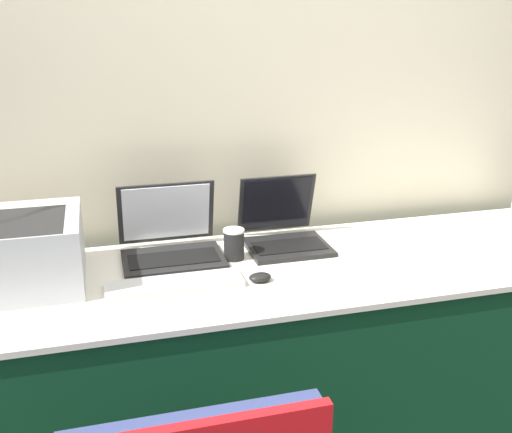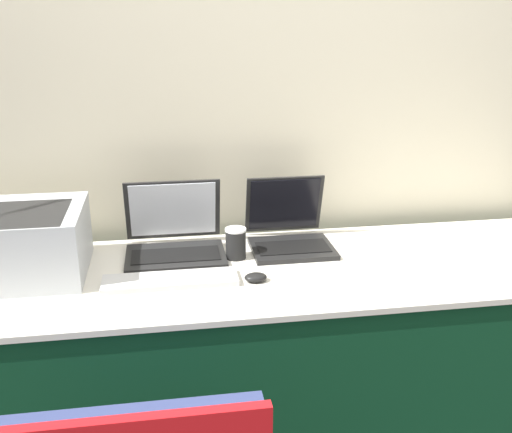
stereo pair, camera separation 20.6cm
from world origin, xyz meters
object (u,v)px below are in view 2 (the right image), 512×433
at_px(mouse, 256,277).
at_px(external_keyboard, 170,281).
at_px(laptop_right, 289,232).
at_px(printer, 17,240).
at_px(laptop_left, 175,239).
at_px(coffee_cup, 236,243).

bearing_deg(mouse, external_keyboard, 174.27).
bearing_deg(mouse, laptop_right, 59.57).
bearing_deg(printer, laptop_right, 6.98).
xyz_separation_m(laptop_left, laptop_right, (0.43, 0.01, -0.00)).
distance_m(external_keyboard, coffee_cup, 0.30).
distance_m(external_keyboard, mouse, 0.28).
bearing_deg(laptop_left, laptop_right, 1.16).
bearing_deg(mouse, printer, 166.75).
height_order(printer, mouse, printer).
bearing_deg(printer, mouse, -13.25).
distance_m(laptop_left, external_keyboard, 0.27).
distance_m(coffee_cup, mouse, 0.22).
height_order(printer, laptop_right, laptop_right).
height_order(laptop_right, coffee_cup, laptop_right).
height_order(laptop_left, laptop_right, laptop_left).
distance_m(laptop_right, external_keyboard, 0.53).
bearing_deg(mouse, coffee_cup, 100.71).
bearing_deg(external_keyboard, laptop_right, 30.86).
bearing_deg(external_keyboard, printer, 162.72).
bearing_deg(laptop_left, external_keyboard, -95.21).
distance_m(laptop_right, coffee_cup, 0.24).
xyz_separation_m(coffee_cup, mouse, (0.04, -0.21, -0.04)).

